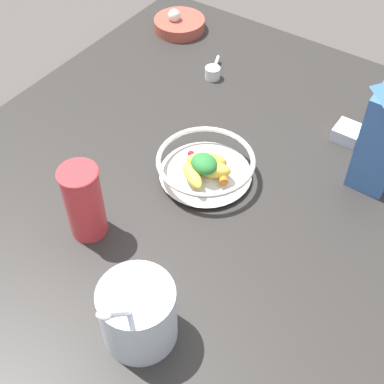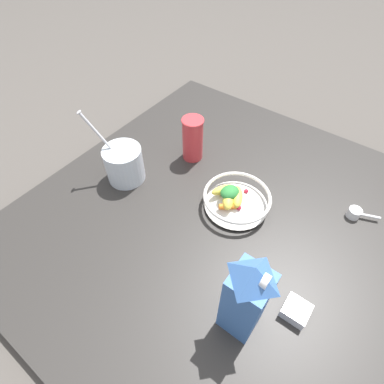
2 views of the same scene
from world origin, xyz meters
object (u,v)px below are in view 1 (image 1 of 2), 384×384
object	(u,v)px
fruit_bowl	(206,166)
spice_jar	(347,133)
yogurt_tub	(138,312)
garlic_bowl	(179,24)
drinking_cup	(84,201)

from	to	relation	value
fruit_bowl	spice_jar	bearing A→B (deg)	-124.29
yogurt_tub	garlic_bowl	bearing A→B (deg)	-58.49
yogurt_tub	drinking_cup	bearing A→B (deg)	-28.25
spice_jar	garlic_bowl	distance (m)	0.57
fruit_bowl	spice_jar	distance (m)	0.33
garlic_bowl	yogurt_tub	bearing A→B (deg)	121.51
fruit_bowl	garlic_bowl	bearing A→B (deg)	-49.24
yogurt_tub	drinking_cup	distance (m)	0.23
drinking_cup	garlic_bowl	size ratio (longest dim) A/B	1.11
fruit_bowl	drinking_cup	bearing A→B (deg)	65.96
yogurt_tub	garlic_bowl	xyz separation A→B (m)	(0.47, -0.77, -0.05)
drinking_cup	spice_jar	distance (m)	0.58
fruit_bowl	drinking_cup	world-z (taller)	drinking_cup
drinking_cup	garlic_bowl	distance (m)	0.71
spice_jar	garlic_bowl	xyz separation A→B (m)	(0.55, -0.15, 0.00)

